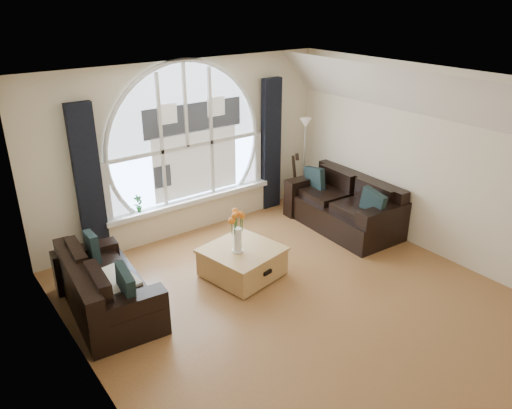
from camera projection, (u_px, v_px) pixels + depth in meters
The scene contains 20 objects.
ground at pixel (298, 304), 6.26m from camera, with size 5.00×5.50×0.01m, color brown.
ceiling at pixel (307, 87), 5.18m from camera, with size 5.00×5.50×0.01m, color silver.
wall_back at pixel (186, 149), 7.75m from camera, with size 5.00×0.01×2.70m, color beige.
wall_left at pixel (88, 274), 4.36m from camera, with size 0.01×5.50×2.70m, color beige.
wall_right at pixel (434, 164), 7.08m from camera, with size 0.01×5.50×2.70m, color beige.
attic_slope at pixel (431, 96), 6.52m from camera, with size 0.92×5.50×0.72m, color silver.
arched_window at pixel (186, 132), 7.62m from camera, with size 2.60×0.06×2.15m, color silver.
window_sill at pixel (192, 200), 8.01m from camera, with size 2.90×0.22×0.08m, color white.
window_frame at pixel (187, 132), 7.59m from camera, with size 2.76×0.08×2.15m, color white.
neighbor_house at pixel (195, 139), 7.74m from camera, with size 1.70×0.02×1.50m, color silver.
curtain_left at pixel (89, 185), 6.87m from camera, with size 0.35×0.12×2.30m, color black.
curtain_right at pixel (271, 145), 8.61m from camera, with size 0.35×0.12×2.30m, color black.
sofa_left at pixel (106, 283), 5.97m from camera, with size 0.83×1.66×0.74m, color black.
sofa_right at pixel (343, 205), 8.11m from camera, with size 0.94×1.89×0.84m, color black.
coffee_chest at pixel (242, 261), 6.79m from camera, with size 0.93×0.93×0.46m, color tan.
throw_blanket at pixel (110, 283), 5.78m from camera, with size 0.55×0.55×0.10m, color silver.
vase_flowers at pixel (237, 226), 6.48m from camera, with size 0.24×0.24×0.70m, color white.
floor_lamp at pixel (304, 163), 8.84m from camera, with size 0.24×0.24×1.60m, color #B2B2B2.
guitar at pixel (292, 181), 8.77m from camera, with size 0.36×0.24×1.06m, color olive.
potted_plant at pixel (138, 203), 7.45m from camera, with size 0.14×0.10×0.27m, color #1E6023.
Camera 1 is at (-3.54, -3.90, 3.65)m, focal length 34.88 mm.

